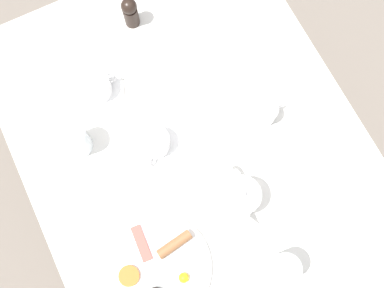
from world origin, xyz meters
The scene contains 14 objects.
ground_plane centered at (0.00, 0.00, 0.00)m, with size 8.00×8.00×0.00m, color #70665B.
table centered at (0.00, 0.00, 0.69)m, with size 0.94×1.22×0.76m.
breakfast_plate centered at (-0.23, -0.26, 0.77)m, with size 0.29×0.29×0.04m.
teapot_near centered at (0.05, -0.19, 0.81)m, with size 0.10×0.19×0.12m.
teacup_with_saucer_left centered at (-0.10, 0.05, 0.79)m, with size 0.16×0.16×0.06m.
teacup_with_saucer_right centered at (-0.18, 0.27, 0.79)m, with size 0.16×0.16×0.06m.
water_glass_tall centered at (-0.29, 0.14, 0.82)m, with size 0.08×0.08×0.11m.
water_glass_short centered at (0.06, -0.41, 0.82)m, with size 0.08×0.08×0.11m.
creamer_jug centered at (0.23, -0.01, 0.80)m, with size 0.09×0.07×0.07m.
pepper_grinder centered at (0.01, 0.44, 0.82)m, with size 0.05×0.05×0.11m.
napkin_folded centered at (0.33, -0.20, 0.77)m, with size 0.12×0.17×0.01m.
fork_by_plate centered at (0.35, -0.47, 0.77)m, with size 0.14×0.13×0.00m.
knife_by_plate centered at (0.27, 0.25, 0.77)m, with size 0.10×0.19×0.00m.
spoon_for_tea centered at (-0.35, 0.42, 0.77)m, with size 0.05×0.17×0.00m.
Camera 1 is at (-0.15, -0.29, 2.01)m, focal length 42.00 mm.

